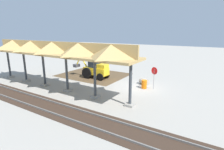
# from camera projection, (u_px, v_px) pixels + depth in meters

# --- Properties ---
(ground_plane) EXTENTS (120.00, 120.00, 0.00)m
(ground_plane) POSITION_uv_depth(u_px,v_px,m) (139.00, 88.00, 18.58)
(ground_plane) COLOR #9E998E
(dirt_work_zone) EXTENTS (8.82, 7.00, 0.01)m
(dirt_work_zone) POSITION_uv_depth(u_px,v_px,m) (93.00, 75.00, 24.22)
(dirt_work_zone) COLOR brown
(dirt_work_zone) RESTS_ON ground
(platform_canopy) EXTENTS (18.57, 3.20, 4.90)m
(platform_canopy) POSITION_uv_depth(u_px,v_px,m) (53.00, 49.00, 17.53)
(platform_canopy) COLOR #9E998E
(platform_canopy) RESTS_ON ground
(rail_tracks) EXTENTS (60.00, 2.58, 0.15)m
(rail_tracks) POSITION_uv_depth(u_px,v_px,m) (90.00, 120.00, 11.80)
(rail_tracks) COLOR slate
(rail_tracks) RESTS_ON ground
(stop_sign) EXTENTS (0.72, 0.31, 2.34)m
(stop_sign) POSITION_uv_depth(u_px,v_px,m) (154.00, 73.00, 17.83)
(stop_sign) COLOR gray
(stop_sign) RESTS_ON ground
(backhoe) EXTENTS (5.23, 1.73, 2.82)m
(backhoe) POSITION_uv_depth(u_px,v_px,m) (95.00, 68.00, 22.25)
(backhoe) COLOR yellow
(backhoe) RESTS_ON ground
(dirt_mound) EXTENTS (5.64, 5.64, 1.98)m
(dirt_mound) POSITION_uv_depth(u_px,v_px,m) (91.00, 72.00, 25.95)
(dirt_mound) COLOR brown
(dirt_mound) RESTS_ON ground
(concrete_pipe) EXTENTS (1.14, 1.06, 0.72)m
(concrete_pipe) POSITION_uv_depth(u_px,v_px,m) (144.00, 81.00, 19.73)
(concrete_pipe) COLOR #9E9384
(concrete_pipe) RESTS_ON ground
(traffic_barrel) EXTENTS (0.56, 0.56, 0.90)m
(traffic_barrel) POSITION_uv_depth(u_px,v_px,m) (144.00, 84.00, 18.35)
(traffic_barrel) COLOR orange
(traffic_barrel) RESTS_ON ground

